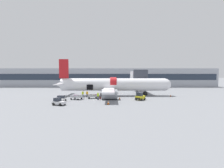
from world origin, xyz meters
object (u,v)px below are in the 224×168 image
Objects in this scene: airplane at (111,85)px; ground_crew_loader_b at (82,94)px; baggage_tug_lead at (140,97)px; baggage_tug_rear at (60,99)px; baggage_cart_loading at (93,96)px; ground_crew_loader_a at (98,96)px; baggage_tug_mid at (58,102)px; ground_crew_driver at (110,93)px; suitcase_on_tarmac_upright at (100,98)px; ground_crew_supervisor at (87,94)px; baggage_cart_queued at (76,97)px.

ground_crew_loader_b is at bearing -154.40° from airplane.
baggage_tug_lead reaches higher than ground_crew_loader_b.
baggage_cart_loading is at bearing 39.46° from baggage_tug_rear.
ground_crew_loader_b is (-2.78, 1.89, 0.41)m from baggage_cart_loading.
ground_crew_loader_b is (-4.25, 4.35, -0.04)m from ground_crew_loader_a.
baggage_tug_mid is 4.17m from baggage_tug_rear.
ground_crew_driver is 4.64m from suitcase_on_tarmac_upright.
baggage_tug_mid is 1.12× the size of baggage_tug_rear.
baggage_cart_loading is 5.09m from ground_crew_driver.
ground_crew_loader_a is at bearing 44.40° from baggage_tug_mid.
suitcase_on_tarmac_upright is (3.66, -3.80, -0.57)m from ground_crew_supervisor.
ground_crew_loader_b is 1.19m from ground_crew_supervisor.
suitcase_on_tarmac_upright is at bearing -34.33° from baggage_cart_loading.
baggage_cart_queued is at bearing -138.69° from airplane.
baggage_cart_loading is 0.98× the size of baggage_cart_queued.
baggage_tug_lead is at bearing 21.69° from baggage_tug_mid.
ground_crew_loader_b is at bearing -148.78° from ground_crew_supervisor.
airplane is 3.48m from ground_crew_driver.
baggage_cart_loading is 2.13× the size of ground_crew_supervisor.
baggage_tug_rear is 3.59× the size of suitcase_on_tarmac_upright.
airplane is 9.06× the size of baggage_cart_queued.
airplane reaches higher than ground_crew_loader_a.
baggage_tug_rear is 1.36× the size of ground_crew_loader_a.
ground_crew_loader_a reaches higher than baggage_cart_queued.
baggage_tug_mid is 1.53× the size of ground_crew_loader_a.
ground_crew_driver reaches higher than baggage_tug_lead.
ground_crew_loader_a is at bearing -56.95° from ground_crew_supervisor.
ground_crew_driver is at bearing 36.07° from baggage_tug_rear.
baggage_cart_loading is 3.09m from ground_crew_supervisor.
baggage_cart_queued is 2.17× the size of ground_crew_supervisor.
ground_crew_supervisor is at bearing 158.11° from baggage_tug_lead.
ground_crew_supervisor reaches higher than suitcase_on_tarmac_upright.
ground_crew_loader_a is 1.11× the size of ground_crew_supervisor.
ground_crew_loader_b is 0.95× the size of ground_crew_driver.
ground_crew_driver is at bearing 5.47° from ground_crew_loader_b.
suitcase_on_tarmac_upright is (7.43, 8.02, -0.31)m from baggage_tug_mid.
ground_crew_supervisor is at bearing 66.70° from baggage_cart_queued.
suitcase_on_tarmac_upright is at bearing 69.63° from ground_crew_loader_a.
baggage_tug_rear is (-17.49, -2.54, -0.16)m from baggage_tug_lead.
ground_crew_driver is at bearing 60.09° from ground_crew_loader_a.
ground_crew_loader_b is (-7.39, -3.54, -2.02)m from airplane.
airplane is at bearing 55.48° from baggage_tug_mid.
ground_crew_loader_a is at bearing 19.49° from baggage_tug_rear.
baggage_tug_rear is at bearing 101.18° from baggage_tug_mid.
baggage_tug_rear reaches higher than baggage_cart_queued.
baggage_cart_loading reaches higher than suitcase_on_tarmac_upright.
baggage_tug_mid is 11.55m from ground_crew_loader_b.
baggage_tug_rear is 0.69× the size of baggage_cart_queued.
ground_crew_supervisor is (-1.76, 2.51, 0.36)m from baggage_cart_loading.
airplane is 9.24× the size of baggage_cart_loading.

